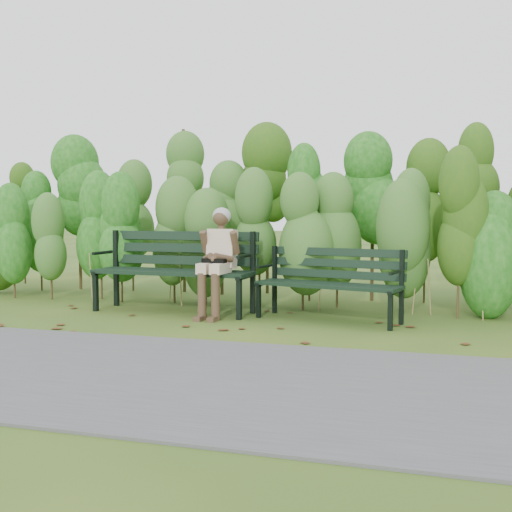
# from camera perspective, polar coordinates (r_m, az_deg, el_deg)

# --- Properties ---
(ground) EXTENTS (80.00, 80.00, 0.00)m
(ground) POSITION_cam_1_polar(r_m,az_deg,el_deg) (6.70, -0.84, -6.61)
(ground) COLOR #2C5019
(footpath) EXTENTS (60.00, 2.50, 0.01)m
(footpath) POSITION_cam_1_polar(r_m,az_deg,el_deg) (4.69, -8.86, -11.18)
(footpath) COLOR #474749
(footpath) RESTS_ON ground
(hedge_band) EXTENTS (11.04, 1.67, 2.42)m
(hedge_band) POSITION_cam_1_polar(r_m,az_deg,el_deg) (8.39, 2.88, 4.14)
(hedge_band) COLOR #47381E
(hedge_band) RESTS_ON ground
(leaf_litter) EXTENTS (5.56, 2.06, 0.01)m
(leaf_litter) POSITION_cam_1_polar(r_m,az_deg,el_deg) (6.59, 1.79, -6.76)
(leaf_litter) COLOR #572E16
(leaf_litter) RESTS_ON ground
(bench_left) EXTENTS (2.07, 0.77, 1.02)m
(bench_left) POSITION_cam_1_polar(r_m,az_deg,el_deg) (7.68, -7.55, -0.76)
(bench_left) COLOR black
(bench_left) RESTS_ON ground
(bench_right) EXTENTS (1.76, 0.93, 0.84)m
(bench_right) POSITION_cam_1_polar(r_m,az_deg,el_deg) (7.01, 7.14, -2.08)
(bench_right) COLOR black
(bench_right) RESTS_ON ground
(seated_woman) EXTENTS (0.49, 0.72, 1.32)m
(seated_woman) POSITION_cam_1_polar(r_m,az_deg,el_deg) (7.21, -3.65, 0.26)
(seated_woman) COLOR beige
(seated_woman) RESTS_ON ground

